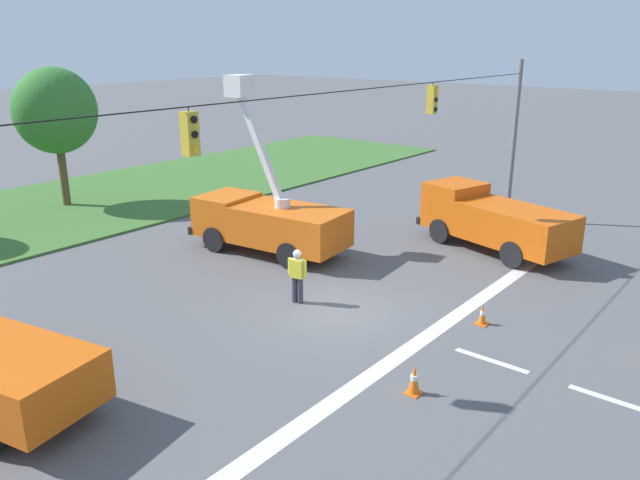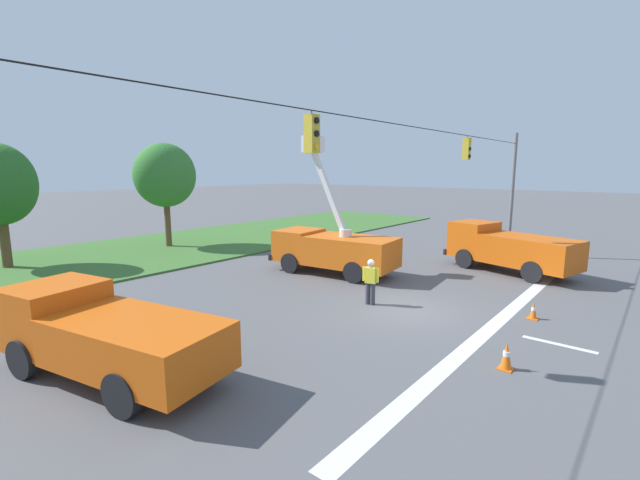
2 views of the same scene
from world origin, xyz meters
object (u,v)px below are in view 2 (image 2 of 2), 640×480
(tree_east, at_px, (165,176))
(utility_truck_support_near, at_px, (508,247))
(road_worker, at_px, (371,279))
(traffic_cone_mid_left, at_px, (533,311))
(utility_truck_support_far, at_px, (104,333))
(traffic_cone_mid_right, at_px, (506,356))
(utility_truck_bucket_lift, at_px, (333,246))

(tree_east, xyz_separation_m, utility_truck_support_near, (7.05, -19.40, -3.48))
(road_worker, xyz_separation_m, traffic_cone_mid_left, (2.20, -5.26, -0.70))
(tree_east, distance_m, road_worker, 17.43)
(utility_truck_support_far, height_order, traffic_cone_mid_right, utility_truck_support_far)
(tree_east, bearing_deg, utility_truck_support_near, -70.03)
(tree_east, height_order, traffic_cone_mid_right, tree_east)
(utility_truck_support_near, distance_m, road_worker, 9.23)
(utility_truck_support_far, xyz_separation_m, road_worker, (9.04, -2.07, -0.12))
(traffic_cone_mid_left, bearing_deg, utility_truck_support_far, 146.89)
(tree_east, relative_size, road_worker, 3.84)
(utility_truck_bucket_lift, xyz_separation_m, utility_truck_support_far, (-12.11, -2.10, -0.23))
(tree_east, xyz_separation_m, utility_truck_support_far, (-10.89, -14.86, -3.60))
(road_worker, xyz_separation_m, traffic_cone_mid_right, (-2.35, -5.66, -0.63))
(traffic_cone_mid_left, bearing_deg, tree_east, 90.91)
(tree_east, relative_size, utility_truck_support_near, 1.01)
(utility_truck_support_near, distance_m, utility_truck_support_far, 18.50)
(utility_truck_bucket_lift, height_order, utility_truck_support_far, utility_truck_bucket_lift)
(traffic_cone_mid_right, bearing_deg, utility_truck_bucket_lift, 61.15)
(utility_truck_support_near, distance_m, traffic_cone_mid_right, 11.72)
(utility_truck_support_far, relative_size, road_worker, 3.80)
(utility_truck_bucket_lift, relative_size, traffic_cone_mid_left, 10.86)
(tree_east, relative_size, traffic_cone_mid_left, 10.95)
(tree_east, distance_m, utility_truck_bucket_lift, 13.25)
(tree_east, height_order, utility_truck_support_near, tree_east)
(road_worker, bearing_deg, utility_truck_support_far, 167.13)
(traffic_cone_mid_right, bearing_deg, tree_east, 79.48)
(tree_east, xyz_separation_m, utility_truck_bucket_lift, (1.22, -12.76, -3.37))
(utility_truck_support_far, distance_m, traffic_cone_mid_right, 10.25)
(utility_truck_support_far, xyz_separation_m, traffic_cone_mid_right, (6.70, -7.72, -0.75))
(tree_east, bearing_deg, traffic_cone_mid_right, -100.52)
(tree_east, height_order, road_worker, tree_east)
(tree_east, distance_m, traffic_cone_mid_left, 22.64)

